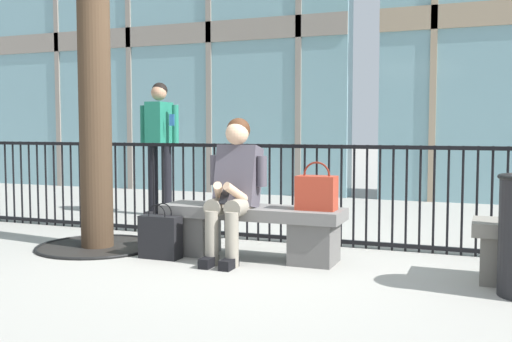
# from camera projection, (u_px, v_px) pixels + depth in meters

# --- Properties ---
(ground_plane) EXTENTS (60.00, 60.00, 0.00)m
(ground_plane) POSITION_uv_depth(u_px,v_px,m) (252.00, 258.00, 5.15)
(ground_plane) COLOR #9E9B93
(stone_bench) EXTENTS (1.60, 0.44, 0.45)m
(stone_bench) POSITION_uv_depth(u_px,v_px,m) (252.00, 227.00, 5.13)
(stone_bench) COLOR slate
(stone_bench) RESTS_ON ground
(seated_person_with_phone) EXTENTS (0.52, 0.66, 1.21)m
(seated_person_with_phone) POSITION_uv_depth(u_px,v_px,m) (234.00, 184.00, 5.03)
(seated_person_with_phone) COLOR gray
(seated_person_with_phone) RESTS_ON ground
(handbag_on_bench) EXTENTS (0.32, 0.19, 0.40)m
(handbag_on_bench) POSITION_uv_depth(u_px,v_px,m) (317.00, 192.00, 4.89)
(handbag_on_bench) COLOR #B23823
(handbag_on_bench) RESTS_ON stone_bench
(shopping_bag) EXTENTS (0.36, 0.15, 0.48)m
(shopping_bag) POSITION_uv_depth(u_px,v_px,m) (160.00, 236.00, 5.12)
(shopping_bag) COLOR black
(shopping_bag) RESTS_ON ground
(bystander_at_railing) EXTENTS (0.55, 0.39, 1.71)m
(bystander_at_railing) POSITION_uv_depth(u_px,v_px,m) (159.00, 138.00, 7.61)
(bystander_at_railing) COLOR black
(bystander_at_railing) RESTS_ON ground
(plaza_railing) EXTENTS (8.21, 0.04, 0.97)m
(plaza_railing) POSITION_uv_depth(u_px,v_px,m) (281.00, 193.00, 5.83)
(plaza_railing) COLOR black
(plaza_railing) RESTS_ON ground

